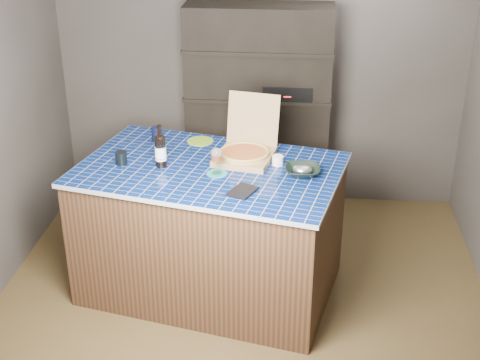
# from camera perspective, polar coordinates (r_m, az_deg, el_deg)

# --- Properties ---
(room) EXTENTS (3.50, 3.50, 3.50)m
(room) POSITION_cam_1_polar(r_m,az_deg,el_deg) (4.16, 0.11, 3.26)
(room) COLOR #503F22
(room) RESTS_ON ground
(shelving_unit) EXTENTS (1.20, 0.41, 1.80)m
(shelving_unit) POSITION_cam_1_polar(r_m,az_deg,el_deg) (5.70, 1.59, 5.88)
(shelving_unit) COLOR black
(shelving_unit) RESTS_ON floor
(kitchen_island) EXTENTS (1.95, 1.46, 0.96)m
(kitchen_island) POSITION_cam_1_polar(r_m,az_deg,el_deg) (4.73, -2.52, -4.19)
(kitchen_island) COLOR #4F311F
(kitchen_island) RESTS_ON floor
(pizza_box) EXTENTS (0.45, 0.52, 0.41)m
(pizza_box) POSITION_cam_1_polar(r_m,az_deg,el_deg) (4.62, 0.45, 2.47)
(pizza_box) COLOR tan
(pizza_box) RESTS_ON kitchen_island
(mead_bottle) EXTENTS (0.08, 0.08, 0.30)m
(mead_bottle) POSITION_cam_1_polar(r_m,az_deg,el_deg) (4.52, -6.80, 2.54)
(mead_bottle) COLOR black
(mead_bottle) RESTS_ON kitchen_island
(teal_trivet) EXTENTS (0.14, 0.14, 0.01)m
(teal_trivet) POSITION_cam_1_polar(r_m,az_deg,el_deg) (4.42, -1.97, 0.56)
(teal_trivet) COLOR teal
(teal_trivet) RESTS_ON kitchen_island
(wine_glass) EXTENTS (0.08, 0.08, 0.18)m
(wine_glass) POSITION_cam_1_polar(r_m,az_deg,el_deg) (4.37, -2.00, 2.03)
(wine_glass) COLOR white
(wine_glass) RESTS_ON teal_trivet
(tumbler) EXTENTS (0.08, 0.08, 0.09)m
(tumbler) POSITION_cam_1_polar(r_m,az_deg,el_deg) (4.62, -10.11, 1.87)
(tumbler) COLOR black
(tumbler) RESTS_ON kitchen_island
(dvd_case) EXTENTS (0.20, 0.23, 0.02)m
(dvd_case) POSITION_cam_1_polar(r_m,az_deg,el_deg) (4.17, 0.23, -0.96)
(dvd_case) COLOR black
(dvd_case) RESTS_ON kitchen_island
(bowl) EXTENTS (0.24, 0.24, 0.06)m
(bowl) POSITION_cam_1_polar(r_m,az_deg,el_deg) (4.41, 5.35, 0.78)
(bowl) COLOR black
(bowl) RESTS_ON kitchen_island
(foil_contents) EXTENTS (0.13, 0.11, 0.06)m
(foil_contents) POSITION_cam_1_polar(r_m,az_deg,el_deg) (4.41, 5.36, 0.92)
(foil_contents) COLOR silver
(foil_contents) RESTS_ON bowl
(white_jar) EXTENTS (0.08, 0.08, 0.07)m
(white_jar) POSITION_cam_1_polar(r_m,az_deg,el_deg) (4.54, 3.24, 1.69)
(white_jar) COLOR white
(white_jar) RESTS_ON kitchen_island
(navy_cup) EXTENTS (0.07, 0.07, 0.11)m
(navy_cup) POSITION_cam_1_polar(r_m,az_deg,el_deg) (4.96, -7.16, 3.91)
(navy_cup) COLOR black
(navy_cup) RESTS_ON kitchen_island
(green_trivet) EXTENTS (0.19, 0.19, 0.01)m
(green_trivet) POSITION_cam_1_polar(r_m,az_deg,el_deg) (4.94, -3.41, 3.34)
(green_trivet) COLOR olive
(green_trivet) RESTS_ON kitchen_island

